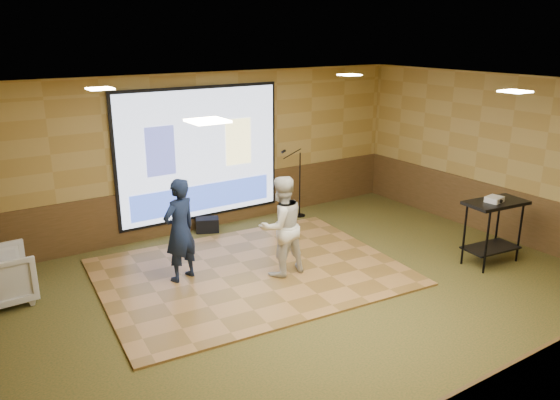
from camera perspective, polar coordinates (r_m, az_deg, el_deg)
ground at (r=8.12m, az=2.76°, el=-10.03°), size 9.00×9.00×0.00m
room_shell at (r=7.40m, az=2.99°, el=4.54°), size 9.04×7.04×3.02m
wainscot_back at (r=10.73m, az=-8.16°, el=-0.51°), size 9.00×0.04×0.95m
wainscot_front at (r=5.85m, az=24.35°, el=-18.17°), size 9.00×0.04×0.95m
wainscot_right at (r=11.00m, az=22.07°, el=-1.20°), size 0.04×7.00×0.95m
projector_screen at (r=10.44m, az=-8.29°, el=4.67°), size 3.32×0.06×2.52m
downlight_nw at (r=7.93m, az=-18.29°, el=10.99°), size 0.32×0.32×0.02m
downlight_ne at (r=10.02m, az=7.28°, el=12.85°), size 0.32×0.32×0.02m
downlight_sw at (r=4.85m, az=-7.58°, el=8.19°), size 0.32×0.32×0.02m
downlight_se at (r=7.81m, az=23.35°, el=10.38°), size 0.32×0.32×0.02m
dance_floor at (r=8.85m, az=-3.06°, el=-7.51°), size 4.93×3.92×0.03m
player_left at (r=8.40m, az=-10.43°, el=-3.10°), size 0.68×0.56×1.61m
player_right at (r=8.45m, az=0.13°, el=-2.74°), size 0.78×0.61×1.59m
av_table at (r=9.59m, az=21.46°, el=-1.83°), size 1.03×0.54×1.08m
projector at (r=9.44m, az=21.49°, el=0.07°), size 0.30×0.26×0.09m
mic_stand at (r=11.29m, az=1.84°, el=0.65°), size 0.57×0.23×1.47m
banquet_chair at (r=8.73m, az=-27.18°, el=-7.18°), size 0.89×0.86×0.78m
duffel_bag at (r=10.64m, az=-7.61°, el=-2.58°), size 0.51×0.44×0.27m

